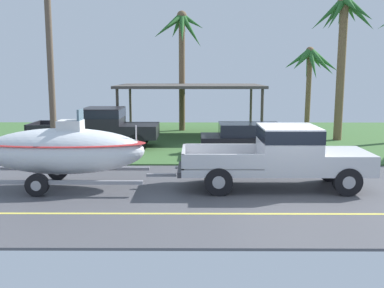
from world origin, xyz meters
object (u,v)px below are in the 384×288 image
Objects in this scene: parked_sedan_near at (253,140)px; palm_tree_far_left at (344,29)px; utility_pole at (50,64)px; boat_on_trailer at (63,151)px; pickup_truck_towing at (287,154)px; palm_tree_mid at (182,39)px; palm_tree_near_right at (311,66)px; carport_awning at (190,87)px; parked_pickup_background at (103,126)px.

palm_tree_far_left is (4.84, 4.25, 4.81)m from parked_sedan_near.
utility_pole is (-12.61, -5.56, -1.76)m from palm_tree_far_left.
boat_on_trailer is 0.84× the size of palm_tree_far_left.
palm_tree_mid reaches higher than pickup_truck_towing.
pickup_truck_towing is at bearing -115.80° from palm_tree_far_left.
boat_on_trailer is 1.27× the size of palm_tree_near_right.
palm_tree_mid is (-3.14, 8.06, 4.62)m from parked_sedan_near.
pickup_truck_towing is 1.31× the size of parked_sedan_near.
palm_tree_near_right reaches higher than pickup_truck_towing.
palm_tree_near_right is (6.59, 0.87, 1.12)m from carport_awning.
utility_pole is at bearing -156.18° from palm_tree_far_left.
palm_tree_near_right is (3.95, 6.72, 3.10)m from parked_sedan_near.
utility_pole is (-5.12, -7.17, 1.07)m from carport_awning.
utility_pole reaches higher than palm_tree_mid.
carport_awning is (3.70, 10.91, 1.52)m from boat_on_trailer.
pickup_truck_towing is 0.81× the size of utility_pole.
boat_on_trailer is at bearing -103.69° from palm_tree_mid.
palm_tree_near_right is at bearing -10.69° from palm_tree_mid.
pickup_truck_towing is 5.09m from parked_sedan_near.
palm_tree_near_right is 0.67× the size of utility_pole.
palm_tree_mid is (-7.09, 1.34, 1.52)m from palm_tree_near_right.
carport_awning is at bearing 167.90° from palm_tree_far_left.
palm_tree_far_left reaches higher than palm_tree_near_right.
palm_tree_near_right reaches higher than parked_pickup_background.
parked_pickup_background is at bearing 91.64° from boat_on_trailer.
carport_awning is 1.04× the size of palm_tree_far_left.
palm_tree_near_right is at bearing 72.99° from pickup_truck_towing.
palm_tree_mid is at bearing 61.20° from parked_pickup_background.
palm_tree_mid is (-0.50, 2.21, 2.65)m from carport_awning.
parked_sedan_near is 0.62× the size of utility_pole.
parked_pickup_background is 0.86× the size of palm_tree_mid.
utility_pole is (-4.62, -9.38, -1.58)m from palm_tree_mid.
pickup_truck_towing is 14.23m from palm_tree_mid.
palm_tree_near_right reaches higher than parked_sedan_near.
pickup_truck_towing is 0.98× the size of parked_pickup_background.
parked_pickup_background is 11.87m from palm_tree_near_right.
palm_tree_mid is 8.85m from palm_tree_far_left.
boat_on_trailer is 11.62m from carport_awning.
palm_tree_far_left reaches higher than parked_pickup_background.
palm_tree_near_right is (3.60, 11.78, 2.73)m from pickup_truck_towing.
carport_awning is at bearing -77.25° from palm_tree_mid.
palm_tree_mid reaches higher than carport_awning.
utility_pole reaches higher than parked_pickup_background.
palm_tree_near_right is at bearing 109.93° from palm_tree_far_left.
carport_awning is at bearing 45.54° from parked_pickup_background.
boat_on_trailer is 14.13m from palm_tree_mid.
utility_pole is (-1.22, -3.20, 2.68)m from parked_pickup_background.
boat_on_trailer reaches higher than pickup_truck_towing.
palm_tree_mid reaches higher than parked_sedan_near.
palm_tree_far_left is (7.99, -3.81, 0.19)m from palm_tree_mid.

